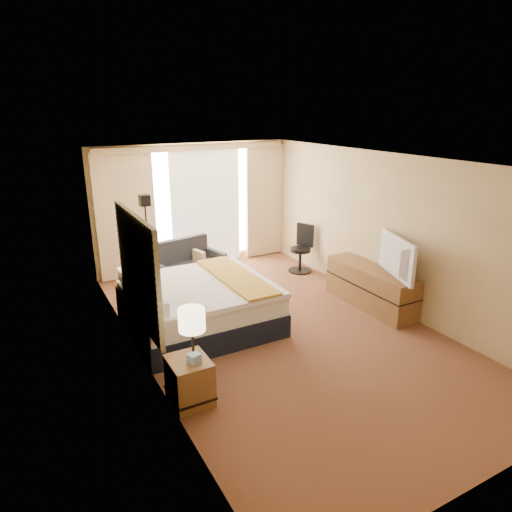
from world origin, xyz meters
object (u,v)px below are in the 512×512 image
lamp_left (192,321)px  lamp_right (131,259)px  nightstand_right (134,303)px  loveseat (187,270)px  desk_chair (302,251)px  floor_lamp (146,226)px  television (390,257)px  media_dresser (370,287)px  nightstand_left (190,381)px  bed (199,305)px

lamp_left → lamp_right: size_ratio=1.00×
nightstand_right → loveseat: 1.65m
desk_chair → lamp_right: bearing=165.1°
floor_lamp → lamp_right: (-0.52, -0.89, -0.27)m
nightstand_right → television: size_ratio=0.48×
desk_chair → lamp_right: lamp_right is taller
media_dresser → lamp_left: size_ratio=2.84×
media_dresser → loveseat: size_ratio=1.20×
nightstand_right → television: television is taller
loveseat → lamp_left: size_ratio=2.37×
nightstand_left → lamp_left: size_ratio=0.87×
media_dresser → loveseat: (-2.41, 2.49, -0.07)m
media_dresser → loveseat: 3.47m
media_dresser → desk_chair: desk_chair is taller
nightstand_right → television: 4.17m
lamp_left → lamp_right: (-0.05, 2.48, 0.00)m
nightstand_right → bed: (0.81, -0.79, 0.10)m
desk_chair → bed: bearing=-178.9°
nightstand_left → desk_chair: bearing=40.3°
loveseat → television: 3.83m
media_dresser → bed: bed is taller
nightstand_right → media_dresser: size_ratio=0.31×
media_dresser → bed: bearing=167.1°
nightstand_left → floor_lamp: floor_lamp is taller
nightstand_right → lamp_left: 2.64m
nightstand_right → floor_lamp: bearing=58.4°
bed → loveseat: size_ratio=1.42×
loveseat → lamp_right: 1.85m
lamp_left → television: (3.60, 0.64, -0.01)m
floor_lamp → media_dresser: bearing=-35.9°
nightstand_right → desk_chair: size_ratio=0.55×
bed → television: television is taller
nightstand_left → desk_chair: (3.67, 3.11, 0.17)m
media_dresser → lamp_right: bearing=159.2°
loveseat → nightstand_left: bearing=-122.0°
loveseat → lamp_right: (-1.29, -1.09, 0.76)m
nightstand_right → bed: 1.13m
media_dresser → lamp_left: (-3.65, -1.07, 0.69)m
television → floor_lamp: bearing=68.6°
nightstand_left → nightstand_right: (0.00, 2.50, 0.00)m
bed → desk_chair: bearing=26.0°
nightstand_left → lamp_right: size_ratio=0.86×
nightstand_right → desk_chair: (3.67, 0.61, 0.17)m
nightstand_right → nightstand_left: bearing=-90.0°
floor_lamp → desk_chair: 3.27m
floor_lamp → bed: bearing=-80.1°
nightstand_right → desk_chair: desk_chair is taller
loveseat → lamp_right: size_ratio=2.36×
nightstand_right → floor_lamp: size_ratio=0.30×
nightstand_left → floor_lamp: 3.55m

